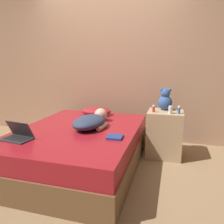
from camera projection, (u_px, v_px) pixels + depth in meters
name	position (u px, v px, depth m)	size (l,w,h in m)	color
ground_plane	(81.00, 165.00, 2.88)	(12.00, 12.00, 0.00)	#937551
wall_back	(108.00, 64.00, 3.78)	(8.00, 0.06, 2.60)	tan
bed	(80.00, 147.00, 2.82)	(1.47, 1.97, 0.51)	brown
nightstand	(164.00, 134.00, 3.12)	(0.48, 0.45, 0.66)	tan
pillow	(96.00, 111.00, 3.46)	(0.48, 0.33, 0.12)	maroon
person_lying	(92.00, 121.00, 2.80)	(0.41, 0.76, 0.18)	#2D3851
laptop	(18.00, 135.00, 2.36)	(0.35, 0.25, 0.20)	#333338
teddy_bear	(165.00, 100.00, 3.12)	(0.20, 0.20, 0.31)	#335693
bottle_red	(154.00, 109.00, 2.99)	(0.04, 0.04, 0.10)	#B72D2D
bottle_clear	(170.00, 110.00, 2.90)	(0.05, 0.05, 0.10)	silver
bottle_blue	(179.00, 110.00, 2.90)	(0.04, 0.04, 0.11)	#3866B2
book	(115.00, 137.00, 2.40)	(0.17, 0.17, 0.02)	navy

